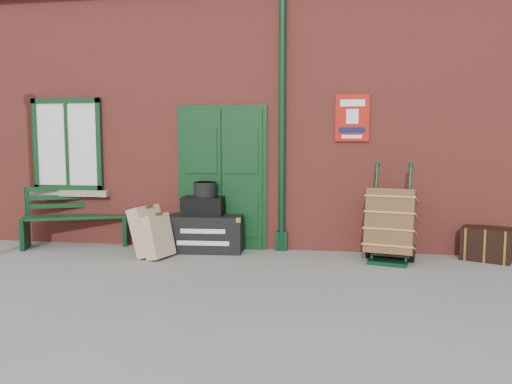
% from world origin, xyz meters
% --- Properties ---
extents(ground, '(80.00, 80.00, 0.00)m').
position_xyz_m(ground, '(0.00, 0.00, 0.00)').
color(ground, gray).
rests_on(ground, ground).
extents(station_building, '(10.30, 4.30, 4.36)m').
position_xyz_m(station_building, '(-0.00, 3.49, 2.16)').
color(station_building, '#9B3C32').
rests_on(station_building, ground).
extents(bench, '(1.68, 1.05, 1.00)m').
position_xyz_m(bench, '(-2.71, 1.32, 0.50)').
color(bench, '#0E3316').
rests_on(bench, ground).
extents(houdini_trunk, '(1.17, 0.69, 0.57)m').
position_xyz_m(houdini_trunk, '(-0.50, 1.25, 0.28)').
color(houdini_trunk, black).
rests_on(houdini_trunk, ground).
extents(strongbox, '(0.65, 0.49, 0.28)m').
position_xyz_m(strongbox, '(-0.55, 1.25, 0.71)').
color(strongbox, black).
rests_on(strongbox, houdini_trunk).
extents(hatbox, '(0.36, 0.36, 0.23)m').
position_xyz_m(hatbox, '(-0.52, 1.25, 0.96)').
color(hatbox, black).
rests_on(hatbox, strongbox).
extents(suitcase_back, '(0.54, 0.62, 0.76)m').
position_xyz_m(suitcase_back, '(-1.26, 0.75, 0.38)').
color(suitcase_back, tan).
rests_on(suitcase_back, ground).
extents(suitcase_front, '(0.44, 0.54, 0.65)m').
position_xyz_m(suitcase_front, '(-1.08, 0.65, 0.33)').
color(suitcase_front, tan).
rests_on(suitcase_front, ground).
extents(porter_trolley, '(0.80, 0.84, 1.36)m').
position_xyz_m(porter_trolley, '(2.25, 0.99, 0.53)').
color(porter_trolley, black).
rests_on(porter_trolley, ground).
extents(dark_trunk, '(0.78, 0.66, 0.47)m').
position_xyz_m(dark_trunk, '(3.63, 1.25, 0.24)').
color(dark_trunk, black).
rests_on(dark_trunk, ground).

